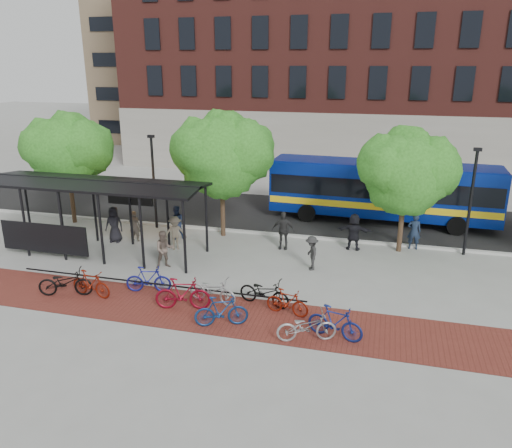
% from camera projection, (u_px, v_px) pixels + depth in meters
% --- Properties ---
extents(ground, '(160.00, 160.00, 0.00)m').
position_uv_depth(ground, '(263.00, 264.00, 22.75)').
color(ground, '#9E9E99').
rests_on(ground, ground).
extents(asphalt_street, '(160.00, 8.00, 0.01)m').
position_uv_depth(asphalt_street, '(295.00, 215.00, 30.10)').
color(asphalt_street, black).
rests_on(asphalt_street, ground).
extents(curb, '(160.00, 0.25, 0.12)m').
position_uv_depth(curb, '(281.00, 235.00, 26.40)').
color(curb, '#B7B7B2').
rests_on(curb, ground).
extents(brick_strip, '(24.00, 3.00, 0.01)m').
position_uv_depth(brick_strip, '(179.00, 308.00, 18.64)').
color(brick_strip, maroon).
rests_on(brick_strip, ground).
extents(bike_rack_rail, '(12.00, 0.05, 0.95)m').
position_uv_depth(bike_rack_rail, '(157.00, 294.00, 19.78)').
color(bike_rack_rail, black).
rests_on(bike_rack_rail, ground).
extents(building_brick, '(55.00, 14.00, 20.00)m').
position_uv_depth(building_brick, '(457.00, 46.00, 41.11)').
color(building_brick, maroon).
rests_on(building_brick, ground).
extents(building_tower, '(22.00, 22.00, 30.00)m').
position_uv_depth(building_tower, '(214.00, 6.00, 58.76)').
color(building_tower, '#7A664C').
rests_on(building_tower, ground).
extents(bus_shelter, '(10.60, 3.07, 3.60)m').
position_uv_depth(bus_shelter, '(93.00, 191.00, 23.36)').
color(bus_shelter, black).
rests_on(bus_shelter, ground).
extents(tree_a, '(4.90, 4.00, 6.18)m').
position_uv_depth(tree_a, '(68.00, 149.00, 27.41)').
color(tree_a, '#382619').
rests_on(tree_a, ground).
extents(tree_b, '(5.15, 4.20, 6.47)m').
position_uv_depth(tree_b, '(224.00, 152.00, 25.15)').
color(tree_b, '#382619').
rests_on(tree_b, ground).
extents(tree_c, '(4.66, 3.80, 5.92)m').
position_uv_depth(tree_c, '(408.00, 169.00, 23.09)').
color(tree_c, '#382619').
rests_on(tree_c, ground).
extents(lamp_post_left, '(0.35, 0.20, 5.12)m').
position_uv_depth(lamp_post_left, '(154.00, 179.00, 26.91)').
color(lamp_post_left, black).
rests_on(lamp_post_left, ground).
extents(lamp_post_right, '(0.35, 0.20, 5.12)m').
position_uv_depth(lamp_post_right, '(471.00, 199.00, 23.01)').
color(lamp_post_right, black).
rests_on(lamp_post_right, ground).
extents(bus, '(12.71, 3.38, 3.41)m').
position_uv_depth(bus, '(382.00, 188.00, 28.31)').
color(bus, navy).
rests_on(bus, ground).
extents(bike_0, '(2.24, 1.31, 1.11)m').
position_uv_depth(bike_0, '(65.00, 282.00, 19.52)').
color(bike_0, black).
rests_on(bike_0, ground).
extents(bike_1, '(1.84, 0.75, 1.07)m').
position_uv_depth(bike_1, '(91.00, 284.00, 19.46)').
color(bike_1, maroon).
rests_on(bike_1, ground).
extents(bike_3, '(1.89, 0.90, 1.09)m').
position_uv_depth(bike_3, '(148.00, 279.00, 19.82)').
color(bike_3, navy).
rests_on(bike_3, ground).
extents(bike_5, '(2.15, 1.04, 1.25)m').
position_uv_depth(bike_5, '(183.00, 294.00, 18.42)').
color(bike_5, maroon).
rests_on(bike_5, ground).
extents(bike_6, '(2.07, 1.02, 1.04)m').
position_uv_depth(bike_6, '(213.00, 290.00, 18.96)').
color(bike_6, '#979799').
rests_on(bike_6, ground).
extents(bike_7, '(1.94, 1.19, 1.13)m').
position_uv_depth(bike_7, '(221.00, 311.00, 17.26)').
color(bike_7, navy).
rests_on(bike_7, ground).
extents(bike_8, '(2.15, 1.13, 1.08)m').
position_uv_depth(bike_8, '(264.00, 292.00, 18.75)').
color(bike_8, black).
rests_on(bike_8, ground).
extents(bike_9, '(1.70, 0.79, 0.99)m').
position_uv_depth(bike_9, '(287.00, 302.00, 18.06)').
color(bike_9, maroon).
rests_on(bike_9, ground).
extents(bike_10, '(2.10, 1.31, 1.04)m').
position_uv_depth(bike_10, '(306.00, 326.00, 16.34)').
color(bike_10, gray).
rests_on(bike_10, ground).
extents(bike_11, '(1.99, 0.99, 1.15)m').
position_uv_depth(bike_11, '(335.00, 323.00, 16.48)').
color(bike_11, navy).
rests_on(bike_11, ground).
extents(pedestrian_0, '(0.98, 0.71, 1.85)m').
position_uv_depth(pedestrian_0, '(114.00, 224.00, 25.31)').
color(pedestrian_0, black).
rests_on(pedestrian_0, ground).
extents(pedestrian_1, '(0.61, 0.42, 1.60)m').
position_uv_depth(pedestrian_1, '(135.00, 226.00, 25.45)').
color(pedestrian_1, '#49423A').
rests_on(pedestrian_1, ground).
extents(pedestrian_2, '(1.08, 1.02, 1.77)m').
position_uv_depth(pedestrian_2, '(176.00, 222.00, 25.76)').
color(pedestrian_2, '#212D4E').
rests_on(pedestrian_2, ground).
extents(pedestrian_3, '(1.26, 1.11, 1.69)m').
position_uv_depth(pedestrian_3, '(175.00, 233.00, 24.27)').
color(pedestrian_3, brown).
rests_on(pedestrian_3, ground).
extents(pedestrian_4, '(1.14, 0.53, 1.90)m').
position_uv_depth(pedestrian_4, '(283.00, 230.00, 24.35)').
color(pedestrian_4, '#2A2A2A').
rests_on(pedestrian_4, ground).
extents(pedestrian_5, '(1.71, 0.58, 1.83)m').
position_uv_depth(pedestrian_5, '(354.00, 232.00, 24.23)').
color(pedestrian_5, black).
rests_on(pedestrian_5, ground).
extents(pedestrian_7, '(0.67, 0.46, 1.80)m').
position_uv_depth(pedestrian_7, '(414.00, 231.00, 24.34)').
color(pedestrian_7, '#1A273E').
rests_on(pedestrian_7, ground).
extents(pedestrian_8, '(1.05, 0.99, 1.72)m').
position_uv_depth(pedestrian_8, '(164.00, 249.00, 22.11)').
color(pedestrian_8, brown).
rests_on(pedestrian_8, ground).
extents(pedestrian_9, '(0.89, 1.14, 1.55)m').
position_uv_depth(pedestrian_9, '(312.00, 253.00, 21.92)').
color(pedestrian_9, '#2A2A2A').
rests_on(pedestrian_9, ground).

